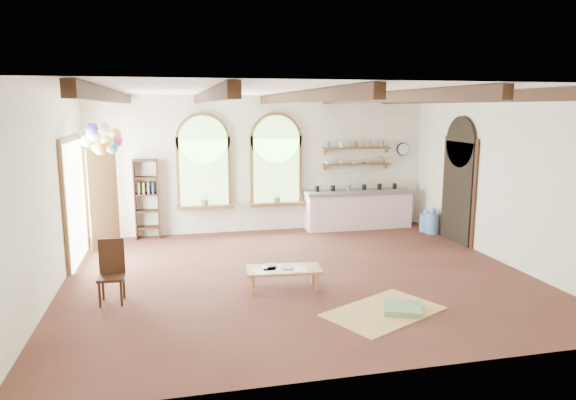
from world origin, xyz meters
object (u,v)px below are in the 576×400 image
object	(u,v)px
coffee_table	(284,271)
balloon_cluster	(103,139)
side_chair	(112,285)
kitchen_counter	(358,209)

from	to	relation	value
coffee_table	balloon_cluster	distance (m)	4.42
side_chair	balloon_cluster	bearing A→B (deg)	96.92
side_chair	balloon_cluster	size ratio (longest dim) A/B	0.84
side_chair	balloon_cluster	world-z (taller)	balloon_cluster
coffee_table	side_chair	xyz separation A→B (m)	(-2.68, -0.01, -0.03)
side_chair	balloon_cluster	xyz separation A→B (m)	(-0.31, 2.56, 2.05)
kitchen_counter	coffee_table	xyz separation A→B (m)	(-2.70, -3.80, -0.17)
kitchen_counter	side_chair	world-z (taller)	side_chair
kitchen_counter	coffee_table	distance (m)	4.66
coffee_table	side_chair	distance (m)	2.68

